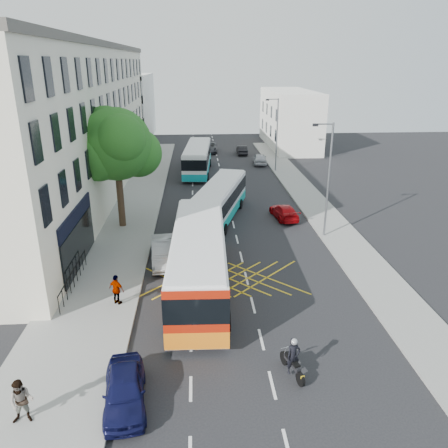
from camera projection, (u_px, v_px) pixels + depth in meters
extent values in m
plane|color=black|center=(261.00, 339.00, 19.93)|extent=(120.00, 120.00, 0.00)
cube|color=gray|center=(123.00, 226.00, 33.41)|extent=(5.00, 70.00, 0.15)
cube|color=gray|center=(328.00, 221.00, 34.38)|extent=(3.00, 70.00, 0.15)
cube|color=beige|center=(72.00, 125.00, 39.71)|extent=(8.00, 45.00, 13.00)
cube|color=#59544C|center=(62.00, 45.00, 37.34)|extent=(8.30, 45.00, 0.50)
cube|color=black|center=(75.00, 216.00, 25.62)|extent=(0.12, 7.00, 0.90)
cube|color=black|center=(79.00, 244.00, 26.25)|extent=(0.12, 7.00, 2.60)
cube|color=silver|center=(124.00, 108.00, 68.74)|extent=(8.00, 20.00, 10.00)
cube|color=silver|center=(289.00, 119.00, 64.07)|extent=(6.00, 18.00, 8.00)
cylinder|color=#382619|center=(121.00, 198.00, 32.61)|extent=(0.50, 0.50, 4.40)
sphere|color=#215D1A|center=(116.00, 144.00, 31.21)|extent=(5.20, 5.20, 5.20)
sphere|color=#215D1A|center=(138.00, 153.00, 32.33)|extent=(3.60, 3.60, 3.60)
sphere|color=#215D1A|center=(98.00, 154.00, 30.79)|extent=(3.80, 3.80, 3.80)
sphere|color=#215D1A|center=(121.00, 139.00, 29.83)|extent=(3.40, 3.40, 3.40)
sphere|color=#215D1A|center=(106.00, 128.00, 31.84)|extent=(3.20, 3.20, 3.20)
cylinder|color=slate|center=(328.00, 181.00, 30.08)|extent=(0.14, 0.14, 8.00)
cylinder|color=slate|center=(324.00, 124.00, 28.68)|extent=(1.20, 0.10, 0.10)
cube|color=black|center=(315.00, 125.00, 28.66)|extent=(0.35, 0.15, 0.18)
cylinder|color=slate|center=(277.00, 135.00, 48.77)|extent=(0.14, 0.14, 8.00)
cylinder|color=slate|center=(273.00, 99.00, 47.37)|extent=(1.20, 0.10, 0.10)
cube|color=black|center=(267.00, 100.00, 47.35)|extent=(0.35, 0.15, 0.18)
cube|color=silver|center=(199.00, 259.00, 23.74)|extent=(3.08, 12.13, 2.90)
cube|color=silver|center=(198.00, 233.00, 23.21)|extent=(2.86, 11.88, 0.13)
cube|color=black|center=(199.00, 252.00, 23.59)|extent=(3.14, 12.19, 1.21)
cube|color=orange|center=(199.00, 275.00, 24.09)|extent=(3.13, 12.18, 0.82)
cube|color=#AB1C09|center=(196.00, 320.00, 18.11)|extent=(2.78, 0.18, 2.74)
cube|color=#FF0C0C|center=(170.00, 336.00, 18.34)|extent=(0.25, 0.07, 0.25)
cube|color=#FF0C0C|center=(223.00, 335.00, 18.41)|extent=(0.25, 0.07, 0.25)
cylinder|color=black|center=(178.00, 256.00, 27.24)|extent=(0.33, 0.99, 0.99)
cylinder|color=black|center=(222.00, 256.00, 27.33)|extent=(0.33, 0.99, 0.99)
cylinder|color=black|center=(169.00, 322.00, 20.37)|extent=(0.33, 0.99, 0.99)
cylinder|color=black|center=(227.00, 321.00, 20.46)|extent=(0.33, 0.99, 0.99)
cube|color=silver|center=(220.00, 200.00, 34.81)|extent=(5.09, 10.42, 2.45)
cube|color=silver|center=(220.00, 184.00, 34.36)|extent=(4.85, 10.17, 0.11)
cube|color=black|center=(220.00, 196.00, 34.69)|extent=(5.16, 10.50, 1.02)
cube|color=#0DA79B|center=(220.00, 210.00, 35.11)|extent=(5.15, 10.48, 0.69)
cube|color=#0B8F86|center=(203.00, 221.00, 30.17)|extent=(2.29, 0.76, 2.31)
cube|color=#FF0C0C|center=(191.00, 228.00, 30.58)|extent=(0.26, 0.13, 0.25)
cube|color=#FF0C0C|center=(216.00, 231.00, 30.20)|extent=(0.26, 0.13, 0.25)
cylinder|color=black|center=(214.00, 202.00, 37.98)|extent=(0.48, 0.87, 0.83)
cylinder|color=black|center=(240.00, 204.00, 37.51)|extent=(0.48, 0.87, 0.83)
cylinder|color=black|center=(194.00, 227.00, 32.31)|extent=(0.48, 0.87, 0.83)
cylinder|color=black|center=(225.00, 229.00, 31.84)|extent=(0.48, 0.87, 0.83)
cube|color=silver|center=(198.00, 158.00, 49.25)|extent=(3.30, 11.20, 2.66)
cube|color=silver|center=(197.00, 146.00, 48.77)|extent=(3.09, 10.97, 0.12)
cube|color=black|center=(197.00, 155.00, 49.12)|extent=(3.37, 11.27, 1.10)
cube|color=#0D9AA2|center=(198.00, 166.00, 49.58)|extent=(3.36, 11.25, 0.75)
cube|color=white|center=(194.00, 169.00, 44.10)|extent=(2.55, 0.28, 2.51)
cube|color=#FF0C0C|center=(184.00, 176.00, 44.34)|extent=(0.25, 0.08, 0.25)
cube|color=#FF0C0C|center=(204.00, 176.00, 44.33)|extent=(0.25, 0.08, 0.25)
cylinder|color=black|center=(189.00, 163.00, 52.51)|extent=(0.35, 0.92, 0.90)
cylinder|color=black|center=(210.00, 163.00, 52.49)|extent=(0.35, 0.92, 0.90)
cylinder|color=black|center=(184.00, 177.00, 46.21)|extent=(0.35, 0.92, 0.90)
cylinder|color=black|center=(207.00, 177.00, 46.19)|extent=(0.35, 0.92, 0.90)
cylinder|color=black|center=(300.00, 379.00, 17.02)|extent=(0.27, 0.59, 0.58)
cylinder|color=black|center=(284.00, 358.00, 18.22)|extent=(0.27, 0.59, 0.58)
cube|color=black|center=(292.00, 363.00, 17.52)|extent=(0.50, 1.10, 0.20)
cube|color=black|center=(290.00, 356.00, 17.67)|extent=(0.36, 0.46, 0.18)
cube|color=black|center=(295.00, 364.00, 17.28)|extent=(0.35, 0.50, 0.09)
cylinder|color=slate|center=(285.00, 352.00, 18.06)|extent=(0.16, 0.39, 0.76)
cylinder|color=slate|center=(287.00, 347.00, 17.83)|extent=(0.53, 0.19, 0.04)
cube|color=gold|center=(303.00, 377.00, 16.81)|extent=(0.16, 0.06, 0.12)
imported|color=black|center=(293.00, 356.00, 17.36)|extent=(0.65, 0.52, 1.57)
sphere|color=#99999E|center=(294.00, 342.00, 17.12)|extent=(0.27, 0.27, 0.27)
imported|color=#0E0F38|center=(125.00, 389.00, 15.99)|extent=(1.96, 3.90, 1.28)
imported|color=#9EA1A5|center=(164.00, 251.00, 27.35)|extent=(1.98, 4.63, 1.48)
imported|color=#AC070C|center=(284.00, 212.00, 35.12)|extent=(2.08, 4.07, 1.13)
imported|color=#3A3C41|center=(209.00, 147.00, 60.68)|extent=(2.31, 4.89, 1.35)
imported|color=#B3B5BB|center=(260.00, 159.00, 53.57)|extent=(1.94, 4.07, 1.34)
imported|color=black|center=(242.00, 150.00, 59.31)|extent=(1.27, 3.62, 1.19)
imported|color=gray|center=(22.00, 402.00, 14.92)|extent=(0.87, 0.70, 1.71)
imported|color=gray|center=(117.00, 290.00, 22.31)|extent=(1.02, 0.84, 1.63)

